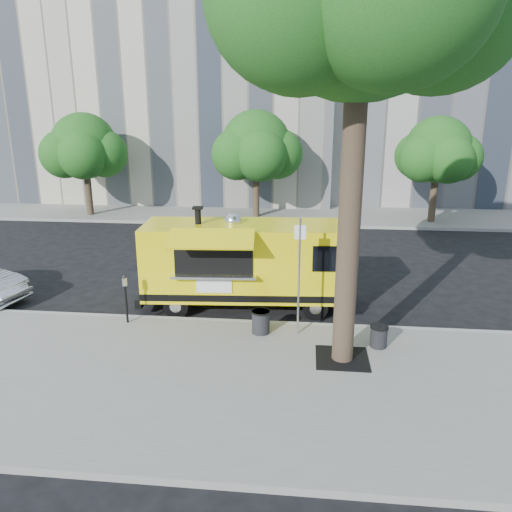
{
  "coord_description": "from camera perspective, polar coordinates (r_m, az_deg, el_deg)",
  "views": [
    {
      "loc": [
        1.7,
        -13.25,
        5.65
      ],
      "look_at": [
        0.32,
        0.0,
        1.71
      ],
      "focal_mm": 35.0,
      "sensor_mm": 36.0,
      "label": 1
    }
  ],
  "objects": [
    {
      "name": "ground",
      "position": [
        14.5,
        -1.28,
        -6.46
      ],
      "size": [
        120.0,
        120.0,
        0.0
      ],
      "primitive_type": "plane",
      "color": "black",
      "rests_on": "ground"
    },
    {
      "name": "sidewalk",
      "position": [
        10.93,
        -3.97,
        -14.22
      ],
      "size": [
        60.0,
        6.0,
        0.15
      ],
      "primitive_type": "cube",
      "color": "gray",
      "rests_on": "ground"
    },
    {
      "name": "curb",
      "position": [
        13.63,
        -1.77,
        -7.68
      ],
      "size": [
        60.0,
        0.14,
        0.16
      ],
      "primitive_type": "cube",
      "color": "#999993",
      "rests_on": "ground"
    },
    {
      "name": "far_sidewalk",
      "position": [
        27.38,
        2.26,
        4.7
      ],
      "size": [
        60.0,
        5.0,
        0.15
      ],
      "primitive_type": "cube",
      "color": "gray",
      "rests_on": "ground"
    },
    {
      "name": "building_left",
      "position": [
        37.11,
        -10.37,
        26.07
      ],
      "size": [
        22.0,
        14.0,
        24.0
      ],
      "primitive_type": "cube",
      "color": "#BEB69F",
      "rests_on": "ground"
    },
    {
      "name": "building_mid",
      "position": [
        37.94,
        23.41,
        21.8
      ],
      "size": [
        20.0,
        14.0,
        20.0
      ],
      "primitive_type": "cube",
      "color": "#99948F",
      "rests_on": "ground"
    },
    {
      "name": "tree_well",
      "position": [
        11.84,
        9.8,
        -11.44
      ],
      "size": [
        1.2,
        1.2,
        0.02
      ],
      "primitive_type": "cube",
      "color": "black",
      "rests_on": "sidewalk"
    },
    {
      "name": "far_tree_a",
      "position": [
        28.17,
        -19.04,
        11.77
      ],
      "size": [
        3.42,
        3.42,
        5.36
      ],
      "color": "#33261C",
      "rests_on": "far_sidewalk"
    },
    {
      "name": "far_tree_b",
      "position": [
        26.16,
        -0.0,
        12.48
      ],
      "size": [
        3.6,
        3.6,
        5.5
      ],
      "color": "#33261C",
      "rests_on": "far_sidewalk"
    },
    {
      "name": "far_tree_c",
      "position": [
        26.48,
        20.08,
        11.31
      ],
      "size": [
        3.24,
        3.24,
        5.21
      ],
      "color": "#33261C",
      "rests_on": "far_sidewalk"
    },
    {
      "name": "sign_post",
      "position": [
        12.3,
        4.95,
        -1.59
      ],
      "size": [
        0.28,
        0.06,
        3.0
      ],
      "color": "silver",
      "rests_on": "sidewalk"
    },
    {
      "name": "parking_meter",
      "position": [
        13.62,
        -14.69,
        -4.14
      ],
      "size": [
        0.11,
        0.11,
        1.33
      ],
      "color": "black",
      "rests_on": "sidewalk"
    },
    {
      "name": "food_truck",
      "position": [
        14.38,
        -1.38,
        -0.71
      ],
      "size": [
        6.2,
        3.11,
        2.98
      ],
      "rotation": [
        0.0,
        0.0,
        0.07
      ],
      "color": "#FFEA0D",
      "rests_on": "ground"
    },
    {
      "name": "trash_bin_left",
      "position": [
        12.78,
        0.55,
        -7.45
      ],
      "size": [
        0.5,
        0.5,
        0.6
      ],
      "color": "black",
      "rests_on": "sidewalk"
    },
    {
      "name": "trash_bin_right",
      "position": [
        12.44,
        13.85,
        -8.82
      ],
      "size": [
        0.44,
        0.44,
        0.53
      ],
      "color": "black",
      "rests_on": "sidewalk"
    }
  ]
}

